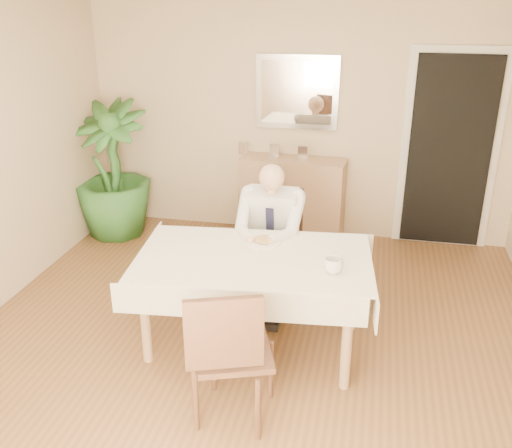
% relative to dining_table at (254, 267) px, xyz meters
% --- Properties ---
extents(room, '(5.00, 5.02, 2.60)m').
position_rel_dining_table_xyz_m(room, '(-0.01, -0.20, 0.63)').
color(room, brown).
rests_on(room, ground).
extents(doorway, '(0.96, 0.07, 2.10)m').
position_rel_dining_table_xyz_m(doorway, '(1.54, 2.26, 0.33)').
color(doorway, white).
rests_on(doorway, ground).
extents(mirror, '(0.86, 0.04, 0.76)m').
position_rel_dining_table_xyz_m(mirror, '(-0.04, 2.26, 0.88)').
color(mirror, silver).
rests_on(mirror, room).
extents(dining_table, '(1.82, 1.19, 0.75)m').
position_rel_dining_table_xyz_m(dining_table, '(0.00, 0.00, 0.00)').
color(dining_table, '#9B7854').
rests_on(dining_table, ground).
extents(chair_far, '(0.49, 0.49, 0.95)m').
position_rel_dining_table_xyz_m(chair_far, '(0.00, 0.89, -0.13)').
color(chair_far, '#3A2315').
rests_on(chair_far, ground).
extents(chair_near, '(0.58, 0.60, 0.97)m').
position_rel_dining_table_xyz_m(chair_near, '(0.04, -0.86, -0.12)').
color(chair_near, '#3A2315').
rests_on(chair_near, ground).
extents(seated_man, '(0.48, 0.72, 1.24)m').
position_rel_dining_table_xyz_m(seated_man, '(0.00, 0.59, 0.02)').
color(seated_man, silver).
rests_on(seated_man, ground).
extents(plate, '(0.26, 0.26, 0.02)m').
position_rel_dining_table_xyz_m(plate, '(0.02, 0.25, 0.09)').
color(plate, white).
rests_on(plate, dining_table).
extents(food, '(0.14, 0.14, 0.06)m').
position_rel_dining_table_xyz_m(food, '(0.02, 0.25, 0.11)').
color(food, olive).
rests_on(food, dining_table).
extents(knife, '(0.01, 0.13, 0.01)m').
position_rel_dining_table_xyz_m(knife, '(0.06, 0.19, 0.11)').
color(knife, silver).
rests_on(knife, dining_table).
extents(fork, '(0.01, 0.13, 0.01)m').
position_rel_dining_table_xyz_m(fork, '(-0.02, 0.19, 0.11)').
color(fork, silver).
rests_on(fork, dining_table).
extents(coffee_mug, '(0.15, 0.15, 0.10)m').
position_rel_dining_table_xyz_m(coffee_mug, '(0.59, -0.12, 0.14)').
color(coffee_mug, white).
rests_on(coffee_mug, dining_table).
extents(sideboard, '(1.13, 0.45, 0.89)m').
position_rel_dining_table_xyz_m(sideboard, '(-0.04, 2.12, -0.23)').
color(sideboard, '#9B7854').
rests_on(sideboard, ground).
extents(photo_frame_left, '(0.10, 0.02, 0.14)m').
position_rel_dining_table_xyz_m(photo_frame_left, '(-0.59, 2.17, 0.29)').
color(photo_frame_left, silver).
rests_on(photo_frame_left, sideboard).
extents(photo_frame_center, '(0.10, 0.02, 0.14)m').
position_rel_dining_table_xyz_m(photo_frame_center, '(-0.24, 2.14, 0.29)').
color(photo_frame_center, silver).
rests_on(photo_frame_center, sideboard).
extents(photo_frame_right, '(0.10, 0.02, 0.14)m').
position_rel_dining_table_xyz_m(photo_frame_right, '(0.06, 2.12, 0.29)').
color(photo_frame_right, silver).
rests_on(photo_frame_right, sideboard).
extents(potted_palm, '(0.89, 0.89, 1.47)m').
position_rel_dining_table_xyz_m(potted_palm, '(-1.95, 1.78, 0.07)').
color(potted_palm, '#23501D').
rests_on(potted_palm, ground).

